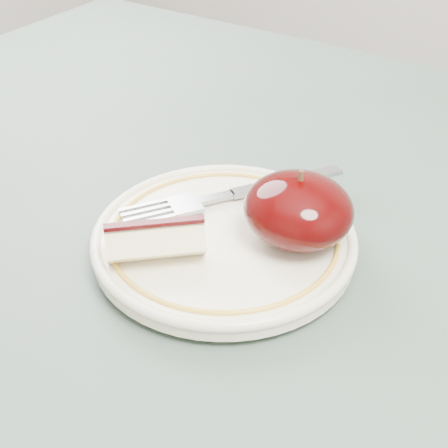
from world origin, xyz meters
The scene contains 5 objects.
table centered at (0.00, 0.00, 0.66)m, with size 0.90×0.90×0.75m.
plate centered at (0.10, -0.03, 0.76)m, with size 0.21×0.21×0.02m.
apple_half centered at (0.15, 0.00, 0.79)m, with size 0.08×0.08×0.06m.
apple_wedge centered at (0.08, -0.08, 0.78)m, with size 0.07×0.07×0.03m.
fork centered at (0.08, 0.02, 0.77)m, with size 0.13×0.18×0.00m.
Camera 1 is at (0.31, -0.35, 1.06)m, focal length 50.00 mm.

